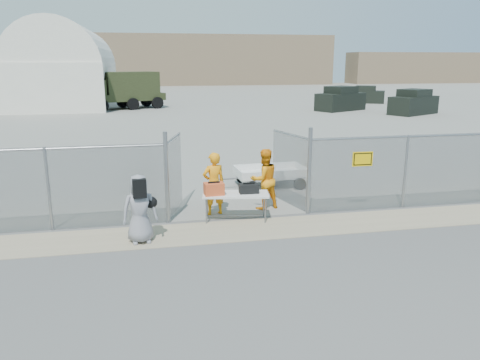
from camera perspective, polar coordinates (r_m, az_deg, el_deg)
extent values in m
plane|color=#414040|center=(11.38, 1.99, -7.82)|extent=(160.00, 160.00, 0.00)
cube|color=gray|center=(52.49, -8.70, 9.44)|extent=(160.00, 80.00, 0.01)
cube|color=tan|center=(12.29, 0.92, -6.08)|extent=(44.00, 1.60, 0.01)
cube|color=#E25528|center=(12.68, -3.19, -1.08)|extent=(0.55, 0.38, 0.33)
cube|color=black|center=(12.85, 1.08, -1.03)|extent=(0.54, 0.33, 0.25)
imported|color=orange|center=(13.27, -3.22, -0.47)|extent=(0.74, 0.57, 1.82)
imported|color=orange|center=(13.81, 2.96, 0.11)|extent=(1.03, 0.89, 1.81)
imported|color=gray|center=(11.48, -12.13, -3.47)|extent=(0.89, 0.64, 1.69)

